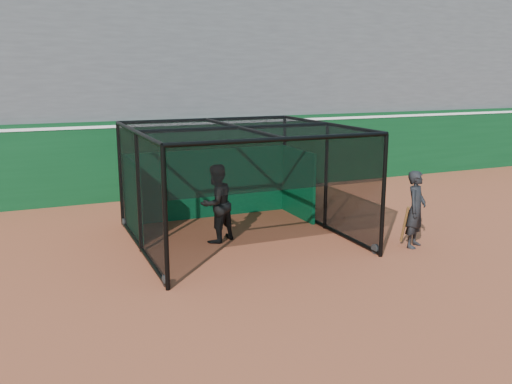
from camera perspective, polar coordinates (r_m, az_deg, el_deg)
name	(u,v)px	position (r m, az deg, el deg)	size (l,w,h in m)	color
ground	(275,288)	(10.30, 1.99, -10.08)	(120.00, 120.00, 0.00)	#96472B
outfield_wall	(163,157)	(17.78, -9.73, 3.66)	(50.00, 0.50, 2.50)	#0A3718
grandstand	(136,58)	(21.27, -12.53, 13.57)	(50.00, 7.85, 8.95)	#4C4C4F
batting_cage	(239,185)	(12.87, -1.81, 0.79)	(4.85, 4.91, 2.70)	black
batter	(216,203)	(12.80, -4.21, -1.21)	(0.91, 0.71, 1.86)	black
on_deck_player	(416,209)	(12.91, 16.46, -1.77)	(0.78, 0.71, 1.78)	black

